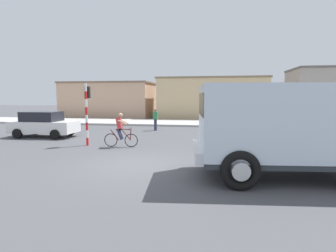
# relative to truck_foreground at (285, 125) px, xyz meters

# --- Properties ---
(ground_plane) EXTENTS (120.00, 120.00, 0.00)m
(ground_plane) POSITION_rel_truck_foreground_xyz_m (-4.99, 0.68, -1.67)
(ground_plane) COLOR #4C4C51
(sidewalk_far) EXTENTS (80.00, 5.00, 0.16)m
(sidewalk_far) POSITION_rel_truck_foreground_xyz_m (-4.99, 15.81, -1.59)
(sidewalk_far) COLOR #ADADA8
(sidewalk_far) RESTS_ON ground
(truck_foreground) EXTENTS (5.64, 3.22, 2.90)m
(truck_foreground) POSITION_rel_truck_foreground_xyz_m (0.00, 0.00, 0.00)
(truck_foreground) COLOR silver
(truck_foreground) RESTS_ON ground
(cyclist) EXTENTS (1.73, 0.50, 1.72)m
(cyclist) POSITION_rel_truck_foreground_xyz_m (-6.73, 4.00, -0.80)
(cyclist) COLOR black
(cyclist) RESTS_ON ground
(traffic_light_pole) EXTENTS (0.24, 0.43, 3.20)m
(traffic_light_pole) POSITION_rel_truck_foreground_xyz_m (-8.58, 4.18, 0.40)
(traffic_light_pole) COLOR red
(traffic_light_pole) RESTS_ON ground
(car_red_near) EXTENTS (4.01, 1.90, 1.60)m
(car_red_near) POSITION_rel_truck_foreground_xyz_m (-12.61, 6.37, -0.85)
(car_red_near) COLOR white
(car_red_near) RESTS_ON ground
(car_white_mid) EXTENTS (4.13, 2.13, 1.60)m
(car_white_mid) POSITION_rel_truck_foreground_xyz_m (2.24, 10.07, -0.85)
(car_white_mid) COLOR #B7B7BC
(car_white_mid) RESTS_ON ground
(pedestrian_near_kerb) EXTENTS (0.34, 0.22, 1.62)m
(pedestrian_near_kerb) POSITION_rel_truck_foreground_xyz_m (-6.34, 10.61, -0.82)
(pedestrian_near_kerb) COLOR #2D334C
(pedestrian_near_kerb) RESTS_ON ground
(building_corner_left) EXTENTS (10.80, 6.37, 4.27)m
(building_corner_left) POSITION_rel_truck_foreground_xyz_m (-14.72, 22.79, 0.47)
(building_corner_left) COLOR tan
(building_corner_left) RESTS_ON ground
(building_mid_block) EXTENTS (12.05, 5.73, 4.65)m
(building_mid_block) POSITION_rel_truck_foreground_xyz_m (-2.24, 22.25, 0.66)
(building_mid_block) COLOR #D1B284
(building_mid_block) RESTS_ON ground
(building_corner_right) EXTENTS (7.17, 5.82, 5.53)m
(building_corner_right) POSITION_rel_truck_foreground_xyz_m (9.91, 22.27, 1.10)
(building_corner_right) COLOR #9E9389
(building_corner_right) RESTS_ON ground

